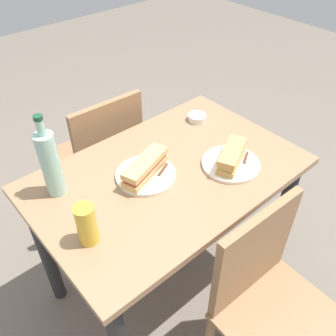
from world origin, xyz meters
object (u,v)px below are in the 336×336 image
at_px(dining_table, 168,195).
at_px(olive_bowl, 197,118).
at_px(chair_far, 268,300).
at_px(baguette_sandwich_near, 145,167).
at_px(chair_near, 103,156).
at_px(plate_near, 146,175).
at_px(baguette_sandwich_far, 232,156).
at_px(knife_near, 159,176).
at_px(plate_far, 231,164).
at_px(knife_far, 244,164).
at_px(water_bottle, 50,163).
at_px(beer_glass, 87,224).

bearing_deg(dining_table, olive_bowl, -151.21).
relative_size(chair_far, baguette_sandwich_near, 3.59).
bearing_deg(chair_near, dining_table, 88.59).
relative_size(plate_near, baguette_sandwich_far, 1.14).
bearing_deg(knife_near, baguette_sandwich_far, 155.05).
bearing_deg(plate_far, knife_far, 127.76).
bearing_deg(water_bottle, plate_near, 153.09).
bearing_deg(chair_far, chair_near, -90.57).
xyz_separation_m(baguette_sandwich_far, olive_bowl, (-0.13, -0.33, -0.03)).
xyz_separation_m(baguette_sandwich_far, knife_far, (-0.03, 0.04, -0.03)).
distance_m(plate_near, baguette_sandwich_far, 0.35).
bearing_deg(knife_far, olive_bowl, -105.07).
height_order(plate_near, plate_far, same).
distance_m(plate_far, olive_bowl, 0.36).
bearing_deg(knife_far, dining_table, -35.57).
bearing_deg(chair_far, olive_bowl, -115.27).
bearing_deg(knife_far, chair_near, -71.87).
height_order(dining_table, beer_glass, beer_glass).
xyz_separation_m(chair_near, olive_bowl, (-0.34, 0.35, 0.27)).
bearing_deg(chair_near, beer_glass, 55.86).
bearing_deg(olive_bowl, baguette_sandwich_far, 68.06).
bearing_deg(knife_far, baguette_sandwich_near, -32.74).
bearing_deg(chair_near, plate_far, 106.69).
height_order(chair_far, baguette_sandwich_near, chair_far).
distance_m(baguette_sandwich_far, olive_bowl, 0.36).
height_order(baguette_sandwich_far, knife_far, baguette_sandwich_far).
distance_m(baguette_sandwich_near, plate_far, 0.35).
distance_m(plate_far, knife_far, 0.05).
distance_m(baguette_sandwich_near, water_bottle, 0.35).
relative_size(chair_near, water_bottle, 2.59).
bearing_deg(plate_near, baguette_sandwich_near, 180.00).
height_order(dining_table, knife_near, knife_near).
height_order(water_bottle, olive_bowl, water_bottle).
distance_m(chair_near, olive_bowl, 0.56).
height_order(plate_near, water_bottle, water_bottle).
bearing_deg(baguette_sandwich_far, water_bottle, -28.39).
bearing_deg(baguette_sandwich_far, baguette_sandwich_near, -29.81).
xyz_separation_m(plate_far, water_bottle, (0.60, -0.33, 0.13)).
xyz_separation_m(dining_table, knife_far, (-0.25, 0.18, 0.15)).
relative_size(dining_table, plate_near, 4.56).
xyz_separation_m(knife_near, water_bottle, (0.33, -0.20, 0.12)).
bearing_deg(baguette_sandwich_far, chair_far, 62.17).
xyz_separation_m(chair_near, plate_near, (0.10, 0.51, 0.26)).
distance_m(dining_table, baguette_sandwich_near, 0.20).
xyz_separation_m(plate_near, olive_bowl, (-0.44, -0.16, 0.01)).
bearing_deg(plate_near, baguette_sandwich_far, 150.19).
distance_m(dining_table, beer_glass, 0.47).
relative_size(knife_far, olive_bowl, 1.86).
relative_size(water_bottle, olive_bowl, 3.83).
xyz_separation_m(plate_near, baguette_sandwich_near, (-0.00, 0.00, 0.04)).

